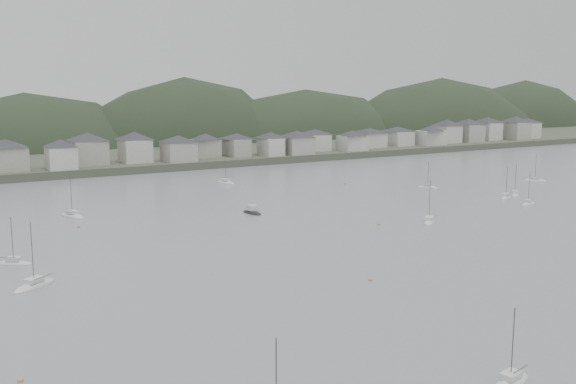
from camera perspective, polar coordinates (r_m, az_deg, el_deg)
ground at (r=111.06m, az=20.31°, el=-8.52°), size 900.00×900.00×0.00m
far_shore_land at (r=371.62m, az=-17.56°, el=4.08°), size 900.00×250.00×3.00m
forested_ridge at (r=349.40m, az=-15.72°, el=1.74°), size 851.55×103.94×102.57m
waterfront_town at (r=283.83m, az=-2.33°, el=4.45°), size 451.48×28.46×12.92m
moored_fleet at (r=137.66m, az=-4.04°, el=-4.44°), size 242.28×176.49×12.51m
motor_launch_far at (r=169.12m, az=-3.18°, el=-1.79°), size 3.55×7.55×3.75m
mooring_buoys at (r=147.11m, az=2.64°, el=-3.54°), size 174.94×126.80×0.70m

